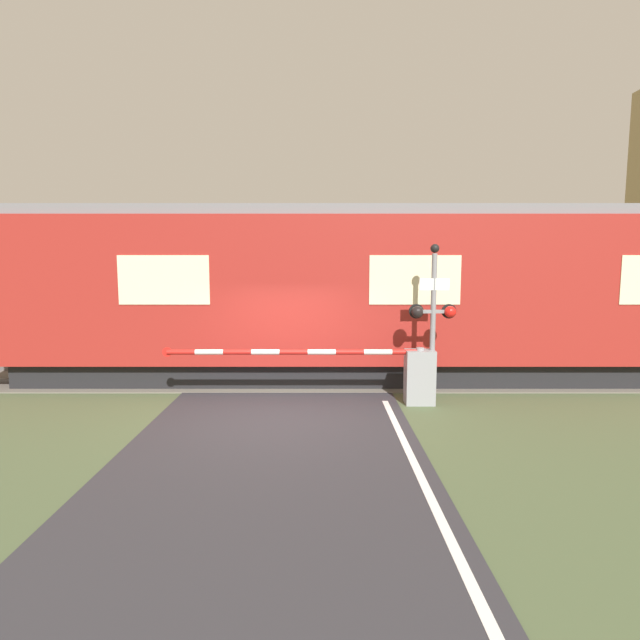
% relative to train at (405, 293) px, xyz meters
% --- Properties ---
extents(ground_plane, '(80.00, 80.00, 0.00)m').
position_rel_train_xyz_m(ground_plane, '(-2.85, -3.29, -2.17)').
color(ground_plane, '#475638').
extents(track_bed, '(36.00, 3.20, 0.13)m').
position_rel_train_xyz_m(track_bed, '(-2.85, 0.00, -2.15)').
color(track_bed, '#666056').
rests_on(track_bed, ground_plane).
extents(train, '(20.27, 3.07, 4.25)m').
position_rel_train_xyz_m(train, '(0.00, 0.00, 0.00)').
color(train, black).
rests_on(train, ground_plane).
extents(crossing_barrier, '(5.65, 0.44, 1.20)m').
position_rel_train_xyz_m(crossing_barrier, '(-0.49, -2.41, -1.50)').
color(crossing_barrier, gray).
rests_on(crossing_barrier, ground_plane).
extents(signal_post, '(0.98, 0.26, 3.32)m').
position_rel_train_xyz_m(signal_post, '(0.23, -2.39, -0.28)').
color(signal_post, gray).
rests_on(signal_post, ground_plane).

